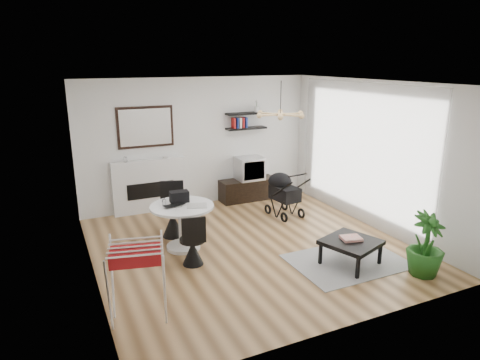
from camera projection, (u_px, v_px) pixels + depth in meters
name	position (u px, v px, depth m)	size (l,w,h in m)	color
floor	(250.00, 246.00, 7.21)	(5.00, 5.00, 0.00)	brown
ceiling	(251.00, 83.00, 6.48)	(5.00, 5.00, 0.00)	white
wall_back	(198.00, 142.00, 9.03)	(5.00, 5.00, 0.00)	white
wall_left	(87.00, 188.00, 5.83)	(5.00, 5.00, 0.00)	white
wall_right	(372.00, 155.00, 7.86)	(5.00, 5.00, 0.00)	white
sheer_curtain	(361.00, 153.00, 7.99)	(0.04, 3.60, 2.60)	white
fireplace	(149.00, 179.00, 8.70)	(1.50, 0.17, 2.16)	white
shelf_lower	(246.00, 128.00, 9.28)	(0.90, 0.25, 0.04)	black
shelf_upper	(246.00, 113.00, 9.19)	(0.90, 0.25, 0.04)	black
pendant_lamp	(280.00, 114.00, 7.18)	(0.90, 0.90, 0.10)	tan
tv_console	(248.00, 189.00, 9.56)	(1.27, 0.44, 0.48)	black
crt_tv	(250.00, 168.00, 9.44)	(0.57, 0.50, 0.50)	silver
dining_table	(183.00, 220.00, 7.01)	(1.04, 1.04, 0.76)	white
laptop	(176.00, 206.00, 6.85)	(0.36, 0.23, 0.03)	black
black_bag	(179.00, 197.00, 7.08)	(0.31, 0.18, 0.18)	black
newspaper	(197.00, 206.00, 6.91)	(0.32, 0.27, 0.01)	beige
drinking_glass	(164.00, 202.00, 6.93)	(0.06, 0.06, 0.10)	white
chair_far	(173.00, 220.00, 7.57)	(0.50, 0.51, 0.97)	black
chair_near	(193.00, 249.00, 6.51)	(0.41, 0.42, 0.83)	black
drying_rack	(138.00, 282.00, 5.03)	(0.78, 0.75, 0.99)	white
stroller	(283.00, 195.00, 8.58)	(0.56, 0.82, 0.96)	black
rug	(347.00, 261.00, 6.67)	(1.74, 1.26, 0.01)	#959595
coffee_table	(351.00, 243.00, 6.49)	(0.96, 0.96, 0.39)	black
magazines	(351.00, 238.00, 6.50)	(0.29, 0.23, 0.04)	#E34D38
potted_plant	(426.00, 245.00, 6.15)	(0.53, 0.53, 0.94)	#1E5718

